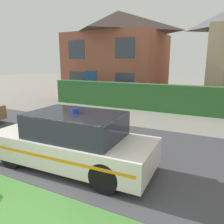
# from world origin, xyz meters

# --- Properties ---
(road_strip) EXTENTS (28.00, 5.28, 0.01)m
(road_strip) POSITION_xyz_m (0.00, 3.75, 0.01)
(road_strip) COLOR #424247
(road_strip) RESTS_ON ground
(lawn_verge) EXTENTS (28.00, 1.61, 0.01)m
(lawn_verge) POSITION_xyz_m (0.00, 0.31, 0.00)
(lawn_verge) COLOR #478438
(lawn_verge) RESTS_ON ground
(garden_hedge) EXTENTS (13.38, 0.65, 1.49)m
(garden_hedge) POSITION_xyz_m (-0.44, 9.90, 0.75)
(garden_hedge) COLOR #2D662D
(garden_hedge) RESTS_ON ground
(police_car) EXTENTS (4.34, 1.82, 1.55)m
(police_car) POSITION_xyz_m (-0.39, 2.28, 0.71)
(police_car) COLOR black
(police_car) RESTS_ON road_strip
(house_left) EXTENTS (7.30, 6.37, 6.59)m
(house_left) POSITION_xyz_m (-4.92, 14.50, 3.36)
(house_left) COLOR #93513D
(house_left) RESTS_ON ground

